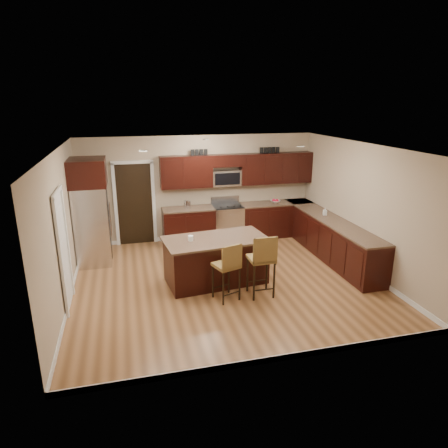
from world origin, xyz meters
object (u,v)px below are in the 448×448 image
object	(u,v)px
range	(227,222)
island	(216,261)
stool_mid	(228,265)
stool_right	(262,259)
refrigerator	(91,211)

from	to	relation	value
range	island	world-z (taller)	range
range	island	bearing A→B (deg)	-109.81
island	stool_mid	xyz separation A→B (m)	(0.04, -0.84, 0.26)
stool_right	range	bearing A→B (deg)	86.16
stool_right	refrigerator	xyz separation A→B (m)	(-3.11, 2.51, 0.45)
range	stool_right	size ratio (longest dim) A/B	0.91
island	refrigerator	size ratio (longest dim) A/B	0.91
stool_right	refrigerator	distance (m)	4.02
range	stool_mid	xyz separation A→B (m)	(-0.84, -3.26, 0.22)
island	stool_mid	world-z (taller)	stool_mid
stool_mid	refrigerator	distance (m)	3.55
range	island	distance (m)	2.57
island	refrigerator	world-z (taller)	refrigerator
stool_mid	stool_right	distance (m)	0.65
island	stool_right	world-z (taller)	stool_right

